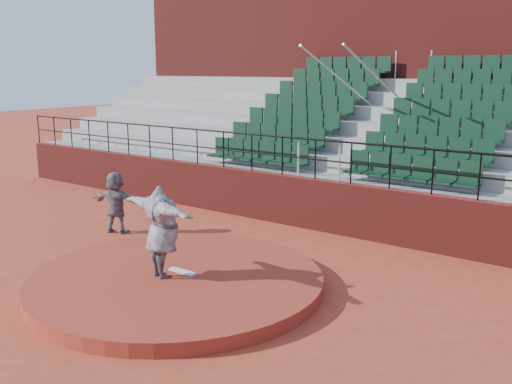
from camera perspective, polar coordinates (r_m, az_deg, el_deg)
ground at (r=11.01m, az=-7.89°, el=-9.39°), size 90.00×90.00×0.00m
pitchers_mound at (r=10.96m, az=-7.91°, el=-8.78°), size 5.50×5.50×0.25m
pitching_rubber at (r=11.02m, az=-7.38°, el=-7.88°), size 0.60×0.15×0.03m
boundary_wall at (r=14.62m, az=5.86°, el=-1.20°), size 24.00×0.30×1.30m
wall_railing at (r=14.36m, az=5.98°, el=4.16°), size 24.04×0.05×1.03m
seating_deck at (r=17.65m, az=12.01°, el=3.55°), size 24.00×5.97×4.63m
press_box_facade at (r=21.13m, az=16.86°, el=10.44°), size 24.00×3.00×7.10m
pitcher at (r=10.59m, az=-9.41°, el=-3.95°), size 2.19×1.00×1.72m
fielder at (r=14.61m, az=-13.83°, el=-1.02°), size 1.50×0.91×1.54m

